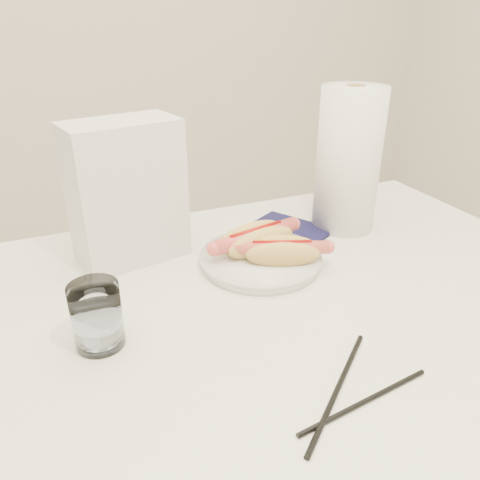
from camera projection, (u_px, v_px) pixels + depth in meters
name	position (u px, v px, depth m)	size (l,w,h in m)	color
table	(260.00, 331.00, 0.79)	(1.20, 0.80, 0.75)	white
plate	(261.00, 261.00, 0.87)	(0.22, 0.22, 0.02)	white
hotdog_left	(256.00, 239.00, 0.88)	(0.19, 0.10, 0.05)	#DEB559
hotdog_right	(282.00, 251.00, 0.84)	(0.16, 0.11, 0.05)	#DCB456
water_glass	(97.00, 316.00, 0.65)	(0.07, 0.07, 0.10)	silver
chopstick_near	(338.00, 388.00, 0.59)	(0.01, 0.01, 0.23)	black
chopstick_far	(365.00, 401.00, 0.57)	(0.01, 0.01, 0.20)	black
napkin_box	(127.00, 193.00, 0.85)	(0.19, 0.11, 0.26)	silver
navy_napkin	(283.00, 233.00, 0.99)	(0.16, 0.16, 0.01)	#13123A
paper_towel_roll	(348.00, 160.00, 0.97)	(0.13, 0.13, 0.30)	white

